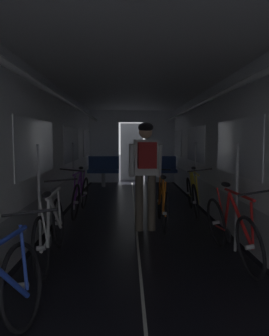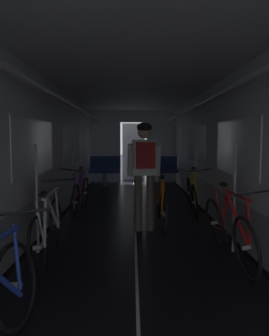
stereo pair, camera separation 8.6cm
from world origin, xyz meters
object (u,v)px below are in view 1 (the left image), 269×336
bicycle_purple (80,195)px  bicycle_yellow (192,195)px  bench_seat_far_left (104,168)px  bicycle_orange_in_aisle (162,204)px  bicycle_red (231,229)px  person_cyclist_aisle (146,164)px  bench_seat_far_right (161,168)px  bicycle_white (51,230)px

bicycle_purple → bicycle_yellow: bearing=-0.7°
bench_seat_far_left → bicycle_orange_in_aisle: 4.92m
bicycle_purple → bicycle_orange_in_aisle: (1.51, -0.93, 0.00)m
bicycle_red → person_cyclist_aisle: person_cyclist_aisle is taller
bench_seat_far_right → bicycle_purple: bench_seat_far_right is taller
bicycle_white → bench_seat_far_left: bearing=88.6°
bench_seat_far_left → bicycle_red: size_ratio=0.58×
bicycle_orange_in_aisle → bicycle_purple: bearing=148.5°
bicycle_orange_in_aisle → bicycle_yellow: bearing=52.7°
bicycle_yellow → bicycle_purple: bearing=179.3°
bench_seat_far_left → bicycle_white: bearing=-91.4°
bench_seat_far_left → bicycle_purple: (-0.17, -3.80, -0.19)m
person_cyclist_aisle → bench_seat_far_left: bearing=101.9°
bicycle_purple → bicycle_white: (0.02, -2.49, 0.00)m
bench_seat_far_right → bicycle_orange_in_aisle: bearing=-95.5°
bicycle_purple → bench_seat_far_left: bearing=87.5°
bicycle_red → bicycle_white: 2.16m
bicycle_red → person_cyclist_aisle: 1.75m
bicycle_red → person_cyclist_aisle: size_ratio=0.98×
bicycle_white → bicycle_orange_in_aisle: (1.50, 1.56, 0.00)m
bicycle_yellow → bicycle_white: size_ratio=1.00×
bench_seat_far_right → person_cyclist_aisle: size_ratio=0.57×
bench_seat_far_left → bench_seat_far_right: same height
bench_seat_far_left → person_cyclist_aisle: person_cyclist_aisle is taller
bench_seat_far_right → bicycle_yellow: (0.23, -3.83, -0.19)m
bicycle_purple → bicycle_orange_in_aisle: bicycle_purple is taller
bicycle_orange_in_aisle → bench_seat_far_left: bearing=105.9°
bench_seat_far_right → bicycle_orange_in_aisle: bench_seat_far_right is taller
bench_seat_far_right → bicycle_purple: (-1.97, -3.80, -0.19)m
bicycle_purple → bicycle_white: 2.49m
bicycle_white → bicycle_orange_in_aisle: 2.16m
bicycle_purple → bicycle_red: bicycle_red is taller
bicycle_purple → bicycle_orange_in_aisle: 1.78m
bench_seat_far_left → bicycle_white: 6.29m
bicycle_yellow → bicycle_white: (-2.18, -2.46, 0.00)m
bicycle_purple → person_cyclist_aisle: 1.84m
bench_seat_far_left → bicycle_white: size_ratio=0.58×
bench_seat_far_right → bicycle_white: bearing=-107.2°
bicycle_purple → person_cyclist_aisle: (1.22, -1.19, 0.69)m
person_cyclist_aisle → bicycle_orange_in_aisle: bearing=41.6°
bicycle_purple → person_cyclist_aisle: size_ratio=0.98×
person_cyclist_aisle → bicycle_orange_in_aisle: 0.80m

